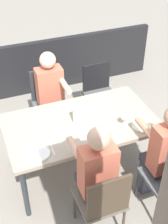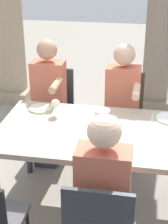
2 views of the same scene
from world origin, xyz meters
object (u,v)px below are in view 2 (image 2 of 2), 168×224
object	(u,v)px
chair_mid_north	(123,111)
diner_man_white	(122,105)
chair_west_north	(53,107)
plate_1	(95,149)
wine_glass_0	(55,104)
diner_guest_third	(103,195)
water_pitcher	(102,122)
diner_woman_green	(48,99)
plate_0	(41,108)
dining_table	(100,138)

from	to	relation	value
chair_mid_north	diner_man_white	bearing A→B (deg)	-89.17
chair_west_north	plate_1	xyz separation A→B (m)	(0.65, -1.23, 0.25)
chair_west_north	wine_glass_0	distance (m)	0.80
diner_guest_third	water_pitcher	world-z (taller)	diner_guest_third
diner_woman_green	plate_0	bearing A→B (deg)	-84.38
water_pitcher	dining_table	bearing A→B (deg)	132.93
chair_west_north	diner_woman_green	distance (m)	0.27
chair_mid_north	water_pitcher	bearing A→B (deg)	-96.59
plate_1	plate_0	bearing A→B (deg)	133.57
wine_glass_0	water_pitcher	world-z (taller)	water_pitcher
diner_guest_third	diner_man_white	bearing A→B (deg)	89.77
diner_woman_green	water_pitcher	size ratio (longest dim) A/B	6.63
plate_1	water_pitcher	distance (m)	0.31
chair_mid_north	wine_glass_0	bearing A→B (deg)	-129.14
diner_guest_third	wine_glass_0	world-z (taller)	diner_guest_third
chair_west_north	plate_1	bearing A→B (deg)	-62.07
diner_man_white	water_pitcher	size ratio (longest dim) A/B	6.59
chair_west_north	plate_1	world-z (taller)	chair_west_north
dining_table	plate_0	size ratio (longest dim) A/B	7.49
diner_woman_green	plate_1	xyz separation A→B (m)	(0.65, -1.02, 0.08)
diner_man_white	diner_woman_green	bearing A→B (deg)	-179.89
chair_west_north	diner_guest_third	xyz separation A→B (m)	(0.76, -1.63, 0.16)
chair_west_north	wine_glass_0	bearing A→B (deg)	-72.98
chair_mid_north	diner_woman_green	world-z (taller)	diner_woman_green
diner_woman_green	chair_mid_north	bearing A→B (deg)	14.81
chair_west_north	diner_woman_green	world-z (taller)	diner_woman_green
diner_woman_green	water_pitcher	bearing A→B (deg)	-47.88
diner_woman_green	water_pitcher	distance (m)	0.99
plate_0	dining_table	bearing A→B (deg)	-28.35
chair_west_north	diner_woman_green	bearing A→B (deg)	-89.19
dining_table	plate_0	distance (m)	0.69
chair_west_north	diner_guest_third	size ratio (longest dim) A/B	0.72
diner_guest_third	diner_woman_green	bearing A→B (deg)	117.99
chair_west_north	diner_man_white	size ratio (longest dim) A/B	0.72
diner_woman_green	diner_guest_third	size ratio (longest dim) A/B	1.01
diner_man_white	diner_guest_third	distance (m)	1.43
chair_west_north	diner_man_white	world-z (taller)	diner_man_white
dining_table	water_pitcher	distance (m)	0.16
diner_woman_green	wine_glass_0	xyz separation A→B (m)	(0.21, -0.48, 0.18)
dining_table	plate_0	xyz separation A→B (m)	(-0.60, 0.32, 0.08)
diner_guest_third	plate_0	bearing A→B (deg)	124.58
dining_table	chair_mid_north	distance (m)	0.93
diner_guest_third	water_pitcher	xyz separation A→B (m)	(-0.10, 0.70, 0.17)
diner_woman_green	plate_1	bearing A→B (deg)	-57.67
dining_table	plate_1	size ratio (longest dim) A/B	6.69
chair_mid_north	diner_woman_green	distance (m)	0.81
plate_0	chair_west_north	bearing A→B (deg)	93.95
dining_table	plate_1	xyz separation A→B (m)	(0.01, -0.32, 0.08)
plate_1	diner_guest_third	bearing A→B (deg)	-74.50
dining_table	diner_woman_green	world-z (taller)	diner_woman_green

